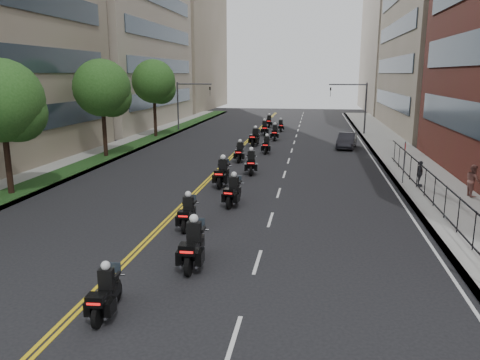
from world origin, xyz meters
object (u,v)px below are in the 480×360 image
object	(u,v)px
motorcycle_7	(267,146)
motorcycle_9	(275,133)
motorcycle_2	(188,214)
motorcycle_6	(240,153)
motorcycle_8	(255,138)
motorcycle_4	(223,174)
motorcycle_3	(233,192)
motorcycle_5	(251,163)
pedestrian_c	(420,174)
motorcycle_12	(269,122)
motorcycle_10	(265,129)
parked_sedan	(347,141)
motorcycle_0	(106,295)
motorcycle_11	(281,126)
pedestrian_b	(473,180)
motorcycle_1	(193,247)

from	to	relation	value
motorcycle_7	motorcycle_9	xyz separation A→B (m)	(0.02, 7.92, 0.05)
motorcycle_2	motorcycle_6	bearing A→B (deg)	88.48
motorcycle_8	motorcycle_7	bearing A→B (deg)	-62.86
motorcycle_4	motorcycle_3	bearing A→B (deg)	-70.43
motorcycle_5	pedestrian_c	bearing A→B (deg)	-20.95
motorcycle_3	motorcycle_8	size ratio (longest dim) A/B	0.93
motorcycle_2	motorcycle_12	xyz separation A→B (m)	(-0.26, 39.36, 0.05)
motorcycle_3	motorcycle_10	world-z (taller)	motorcycle_10
motorcycle_4	motorcycle_10	bearing A→B (deg)	91.06
motorcycle_6	motorcycle_7	world-z (taller)	motorcycle_6
motorcycle_2	motorcycle_3	xyz separation A→B (m)	(1.32, 3.88, 0.04)
motorcycle_3	motorcycle_6	world-z (taller)	motorcycle_3
motorcycle_9	parked_sedan	distance (m)	7.96
motorcycle_4	motorcycle_0	bearing A→B (deg)	-89.88
motorcycle_9	motorcycle_11	bearing A→B (deg)	87.22
motorcycle_7	motorcycle_9	distance (m)	7.92
pedestrian_b	pedestrian_c	world-z (taller)	pedestrian_b
motorcycle_3	motorcycle_8	distance (m)	20.26
motorcycle_4	pedestrian_c	bearing A→B (deg)	6.85
motorcycle_8	motorcycle_9	size ratio (longest dim) A/B	1.04
motorcycle_8	motorcycle_10	xyz separation A→B (m)	(0.09, 7.52, -0.02)
parked_sedan	pedestrian_b	distance (m)	17.59
motorcycle_9	parked_sedan	size ratio (longest dim) A/B	0.58
motorcycle_0	motorcycle_3	xyz separation A→B (m)	(1.59, 11.50, 0.07)
motorcycle_5	motorcycle_6	bearing A→B (deg)	102.19
motorcycle_1	pedestrian_c	distance (m)	16.50
motorcycle_3	pedestrian_b	size ratio (longest dim) A/B	1.37
motorcycle_4	motorcycle_1	bearing A→B (deg)	-82.71
motorcycle_6	pedestrian_c	distance (m)	13.57
motorcycle_12	pedestrian_b	bearing A→B (deg)	-68.71
motorcycle_10	motorcycle_1	bearing A→B (deg)	-94.82
pedestrian_b	motorcycle_4	bearing A→B (deg)	79.69
motorcycle_2	motorcycle_3	size ratio (longest dim) A/B	0.95
motorcycle_7	parked_sedan	world-z (taller)	motorcycle_7
motorcycle_10	pedestrian_c	distance (m)	25.31
motorcycle_4	motorcycle_7	size ratio (longest dim) A/B	1.14
motorcycle_9	motorcycle_10	world-z (taller)	motorcycle_10
motorcycle_1	parked_sedan	world-z (taller)	motorcycle_1
motorcycle_2	motorcycle_4	bearing A→B (deg)	87.70
motorcycle_8	motorcycle_3	bearing A→B (deg)	-79.03
motorcycle_5	motorcycle_9	bearing A→B (deg)	82.80
motorcycle_9	pedestrian_b	size ratio (longest dim) A/B	1.42
motorcycle_6	motorcycle_3	bearing A→B (deg)	-84.81
motorcycle_0	motorcycle_1	distance (m)	3.96
motorcycle_10	pedestrian_c	bearing A→B (deg)	-70.04
motorcycle_7	pedestrian_c	bearing A→B (deg)	-46.59
motorcycle_11	parked_sedan	world-z (taller)	motorcycle_11
parked_sedan	motorcycle_4	bearing A→B (deg)	-107.96
pedestrian_c	motorcycle_12	bearing A→B (deg)	31.89
motorcycle_3	motorcycle_5	bearing A→B (deg)	96.87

